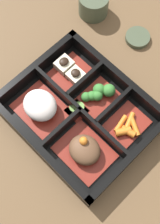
# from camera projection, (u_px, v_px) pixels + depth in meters

# --- Properties ---
(ground_plane) EXTENTS (3.00, 3.00, 0.00)m
(ground_plane) POSITION_uv_depth(u_px,v_px,m) (80.00, 116.00, 0.68)
(ground_plane) COLOR brown
(bento_base) EXTENTS (0.30, 0.25, 0.01)m
(bento_base) POSITION_uv_depth(u_px,v_px,m) (80.00, 115.00, 0.68)
(bento_base) COLOR black
(bento_base) RESTS_ON ground_plane
(bento_rim) EXTENTS (0.30, 0.25, 0.05)m
(bento_rim) POSITION_uv_depth(u_px,v_px,m) (81.00, 111.00, 0.66)
(bento_rim) COLOR black
(bento_rim) RESTS_ON ground_plane
(bowl_stew) EXTENTS (0.11, 0.09, 0.05)m
(bowl_stew) POSITION_uv_depth(u_px,v_px,m) (85.00, 150.00, 0.63)
(bowl_stew) COLOR maroon
(bowl_stew) RESTS_ON bento_base
(bowl_rice) EXTENTS (0.11, 0.09, 0.05)m
(bowl_rice) POSITION_uv_depth(u_px,v_px,m) (40.00, 106.00, 0.65)
(bowl_rice) COLOR maroon
(bowl_rice) RESTS_ON bento_base
(bowl_carrots) EXTENTS (0.07, 0.08, 0.02)m
(bowl_carrots) POSITION_uv_depth(u_px,v_px,m) (127.00, 126.00, 0.66)
(bowl_carrots) COLOR maroon
(bowl_carrots) RESTS_ON bento_base
(bowl_greens) EXTENTS (0.06, 0.08, 0.03)m
(bowl_greens) POSITION_uv_depth(u_px,v_px,m) (99.00, 94.00, 0.68)
(bowl_greens) COLOR maroon
(bowl_greens) RESTS_ON bento_base
(bowl_tofu) EXTENTS (0.07, 0.08, 0.03)m
(bowl_tofu) POSITION_uv_depth(u_px,v_px,m) (70.00, 70.00, 0.70)
(bowl_tofu) COLOR maroon
(bowl_tofu) RESTS_ON bento_base
(bowl_pickles) EXTENTS (0.04, 0.04, 0.01)m
(bowl_pickles) POSITION_uv_depth(u_px,v_px,m) (77.00, 110.00, 0.67)
(bowl_pickles) COLOR maroon
(bowl_pickles) RESTS_ON bento_base
(tea_cup) EXTENTS (0.07, 0.07, 0.06)m
(tea_cup) POSITION_uv_depth(u_px,v_px,m) (94.00, 4.00, 0.75)
(tea_cup) COLOR #424C38
(tea_cup) RESTS_ON ground_plane
(sauce_dish) EXTENTS (0.06, 0.06, 0.01)m
(sauce_dish) POSITION_uv_depth(u_px,v_px,m) (138.00, 37.00, 0.75)
(sauce_dish) COLOR #424C38
(sauce_dish) RESTS_ON ground_plane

